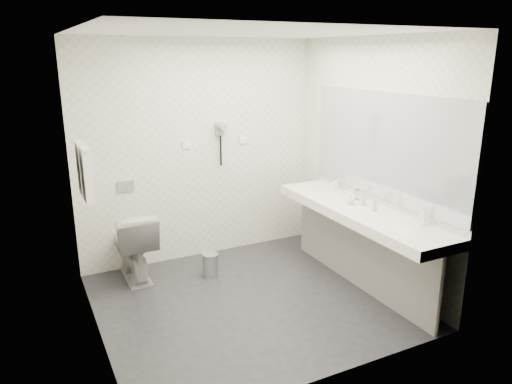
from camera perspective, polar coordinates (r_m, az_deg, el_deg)
floor at (r=4.83m, az=-0.81°, el=-12.73°), size 2.80×2.80×0.00m
ceiling at (r=4.24m, az=-0.95°, el=18.40°), size 2.80×2.80×0.00m
wall_back at (r=5.54m, az=-6.76°, el=4.74°), size 2.80×0.00×2.80m
wall_front at (r=3.30m, az=9.03°, el=-3.22°), size 2.80×0.00×2.80m
wall_left at (r=3.99m, az=-19.30°, el=-0.54°), size 0.00×2.60×2.60m
wall_right at (r=5.12m, az=13.40°, el=3.47°), size 0.00×2.60×2.60m
vanity_counter at (r=4.92m, az=12.08°, el=-2.40°), size 0.55×2.20×0.10m
vanity_panel at (r=5.08m, az=12.02°, el=-6.91°), size 0.03×2.15×0.75m
vanity_post_near at (r=4.42m, az=20.85°, el=-11.27°), size 0.06×0.06×0.75m
vanity_post_far at (r=5.88m, az=5.97°, el=-3.41°), size 0.06×0.06×0.75m
mirror at (r=4.92m, az=14.90°, el=5.26°), size 0.02×2.20×1.05m
basin_near at (r=4.45m, az=17.30°, el=-4.29°), size 0.40×0.31×0.05m
basin_far at (r=5.40m, az=7.83°, el=-0.12°), size 0.40×0.31×0.05m
faucet_near at (r=4.55m, az=19.18°, el=-2.80°), size 0.04×0.04×0.15m
faucet_far at (r=5.49m, az=9.55°, el=1.04°), size 0.04×0.04×0.15m
soap_bottle_a at (r=4.99m, az=12.50°, el=-0.87°), size 0.05×0.05×0.11m
soap_bottle_b at (r=4.99m, az=11.12°, el=-0.92°), size 0.10×0.10×0.09m
soap_bottle_c at (r=4.84m, az=13.83°, el=-1.39°), size 0.05×0.05×0.13m
glass_left at (r=5.18m, az=11.93°, el=-0.28°), size 0.07×0.07×0.10m
toilet at (r=5.31m, az=-14.29°, el=-6.04°), size 0.43×0.75×0.75m
flush_plate at (r=5.37m, az=-15.13°, el=0.64°), size 0.18×0.02×0.12m
pedal_bin at (r=5.29m, az=-5.42°, el=-8.65°), size 0.22×0.22×0.24m
bin_lid at (r=5.24m, az=-5.46°, el=-7.37°), size 0.17×0.17×0.02m
towel_rail at (r=4.46m, az=-20.01°, el=5.06°), size 0.02×0.62×0.02m
towel_near at (r=4.37m, az=-19.37°, el=1.95°), size 0.07×0.24×0.48m
towel_far at (r=4.64m, az=-19.85°, el=2.69°), size 0.07×0.24×0.48m
dryer_cradle at (r=5.56m, az=-4.30°, el=7.46°), size 0.10×0.04×0.14m
dryer_barrel at (r=5.49m, az=-4.02°, el=7.67°), size 0.08×0.14×0.08m
dryer_cord at (r=5.59m, az=-4.19°, el=4.90°), size 0.02×0.02×0.35m
switch_plate_a at (r=5.46m, az=-8.23°, el=5.59°), size 0.09×0.02×0.09m
switch_plate_b at (r=5.72m, az=-1.54°, el=6.22°), size 0.09×0.02×0.09m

